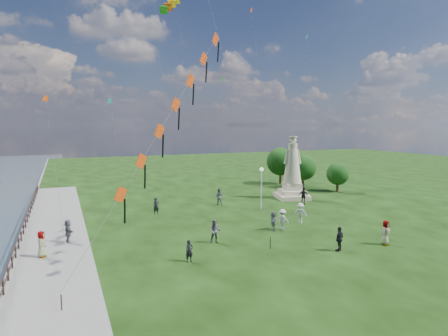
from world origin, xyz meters
name	(u,v)px	position (x,y,z in m)	size (l,w,h in m)	color
waterfront	(35,254)	(-15.24, 8.99, -0.06)	(200.00, 200.00, 1.51)	#2D3E44
statue	(292,175)	(12.64, 18.34, 2.88)	(4.60, 4.60, 7.62)	#C4B994
lamppost	(261,179)	(6.29, 14.73, 3.26)	(0.42, 0.42, 4.51)	silver
tree_row	(297,165)	(18.36, 25.67, 3.12)	(7.13, 12.44, 5.61)	#382314
person_0	(189,251)	(-5.71, 2.93, 0.74)	(0.54, 0.36, 1.49)	black
person_1	(215,231)	(-2.66, 5.90, 0.93)	(0.90, 0.56, 1.85)	#595960
person_2	(282,219)	(4.10, 7.03, 0.90)	(1.16, 0.60, 1.79)	silver
person_3	(339,239)	(4.83, 0.66, 0.89)	(1.05, 0.54, 1.79)	black
person_4	(386,233)	(8.95, 0.35, 0.94)	(0.92, 0.56, 1.88)	#595960
person_5	(68,232)	(-12.97, 10.30, 0.89)	(1.64, 0.71, 1.77)	#595960
person_6	(156,206)	(-4.63, 16.80, 0.86)	(0.63, 0.41, 1.72)	black
person_7	(219,197)	(2.93, 18.48, 0.96)	(0.93, 0.58, 1.92)	#595960
person_8	(300,213)	(6.82, 8.27, 0.93)	(1.20, 0.62, 1.86)	silver
person_9	(303,196)	(11.86, 14.89, 0.97)	(1.14, 0.58, 1.94)	black
person_10	(42,246)	(-14.67, 7.51, 0.90)	(0.88, 0.54, 1.80)	#595960
person_11	(273,221)	(3.23, 7.10, 0.83)	(1.54, 0.66, 1.66)	#595960
red_kite_train	(174,109)	(-6.09, 4.63, 10.04)	(12.24, 9.35, 16.15)	black
small_kites	(198,65)	(2.23, 23.19, 16.08)	(31.01, 18.33, 31.84)	teal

